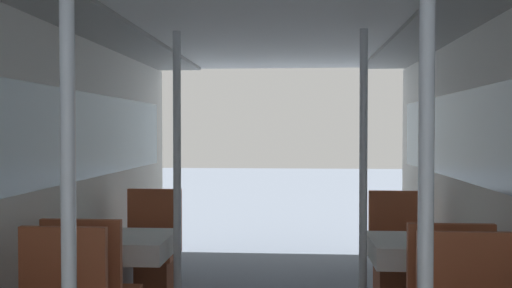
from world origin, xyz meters
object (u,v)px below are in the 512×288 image
(dining_table_left_1, at_px, (125,251))
(chair_left_far_1, at_px, (149,272))
(chair_right_far_1, at_px, (401,277))
(support_pole_left_1, at_px, (177,186))
(support_pole_right_0, at_px, (426,241))
(dining_table_right_1, at_px, (418,256))
(support_pole_left_0, at_px, (69,236))
(support_pole_right_1, at_px, (363,187))

(dining_table_left_1, distance_m, chair_left_far_1, 0.69)
(chair_right_far_1, bearing_deg, support_pole_left_1, 21.00)
(support_pole_right_0, height_order, dining_table_right_1, support_pole_right_0)
(support_pole_right_0, xyz_separation_m, dining_table_right_1, (0.36, 1.85, -0.45))
(dining_table_left_1, bearing_deg, support_pole_left_1, 0.00)
(support_pole_left_0, height_order, support_pole_left_1, same)
(support_pole_right_0, relative_size, support_pole_right_1, 1.00)
(support_pole_left_1, bearing_deg, support_pole_left_0, -90.00)
(support_pole_right_0, relative_size, chair_right_far_1, 2.22)
(chair_right_far_1, bearing_deg, support_pole_right_1, 59.74)
(dining_table_left_1, xyz_separation_m, chair_right_far_1, (1.98, 0.62, -0.30))
(chair_left_far_1, height_order, support_pole_left_1, support_pole_left_1)
(support_pole_left_1, relative_size, support_pole_right_1, 1.00)
(dining_table_left_1, xyz_separation_m, dining_table_right_1, (1.98, 0.00, 0.00))
(support_pole_left_0, height_order, support_pole_right_0, same)
(dining_table_left_1, height_order, support_pole_right_1, support_pole_right_1)
(dining_table_left_1, distance_m, support_pole_right_0, 2.50)
(dining_table_left_1, bearing_deg, support_pole_right_0, -48.80)
(support_pole_left_0, xyz_separation_m, support_pole_right_0, (1.25, 0.00, 0.00))
(chair_left_far_1, distance_m, support_pole_right_0, 3.04)
(dining_table_left_1, relative_size, dining_table_right_1, 1.00)
(support_pole_left_0, distance_m, dining_table_left_1, 1.94)
(dining_table_left_1, distance_m, support_pole_right_1, 1.68)
(chair_left_far_1, bearing_deg, support_pole_left_1, 120.26)
(chair_left_far_1, relative_size, chair_right_far_1, 1.00)
(support_pole_right_0, xyz_separation_m, support_pole_right_1, (0.00, 1.85, 0.00))
(chair_left_far_1, distance_m, support_pole_right_1, 1.89)
(chair_left_far_1, bearing_deg, support_pole_right_0, 123.23)
(dining_table_left_1, relative_size, support_pole_right_1, 0.34)
(dining_table_left_1, bearing_deg, support_pole_left_0, -78.91)
(support_pole_left_0, height_order, support_pole_right_1, same)
(chair_left_far_1, height_order, dining_table_right_1, chair_left_far_1)
(dining_table_left_1, bearing_deg, dining_table_right_1, 0.00)
(dining_table_right_1, distance_m, chair_right_far_1, 0.69)
(support_pole_left_0, bearing_deg, support_pole_left_1, 90.00)
(chair_left_far_1, height_order, support_pole_right_1, support_pole_right_1)
(dining_table_left_1, distance_m, support_pole_left_1, 0.58)
(support_pole_right_0, bearing_deg, chair_left_far_1, 123.23)
(chair_left_far_1, distance_m, chair_right_far_1, 1.98)
(chair_left_far_1, relative_size, support_pole_left_1, 0.45)
(dining_table_left_1, relative_size, support_pole_left_1, 0.34)
(support_pole_left_0, xyz_separation_m, support_pole_left_1, (0.00, 1.85, 0.00))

